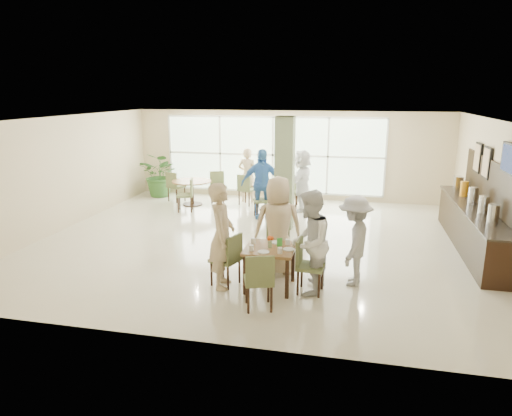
% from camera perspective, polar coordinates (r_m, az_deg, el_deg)
% --- Properties ---
extents(ground, '(10.00, 10.00, 0.00)m').
position_cam_1_polar(ground, '(10.65, 0.34, -4.11)').
color(ground, beige).
rests_on(ground, ground).
extents(room_shell, '(10.00, 10.00, 10.00)m').
position_cam_1_polar(room_shell, '(10.24, 0.35, 4.96)').
color(room_shell, white).
rests_on(room_shell, ground).
extents(window_bank, '(7.00, 0.04, 7.00)m').
position_cam_1_polar(window_bank, '(14.71, 2.10, 6.64)').
color(window_bank, silver).
rests_on(window_bank, ground).
extents(column, '(0.45, 0.45, 2.80)m').
position_cam_1_polar(column, '(11.39, 3.60, 4.34)').
color(column, '#748159').
rests_on(column, ground).
extents(main_table, '(0.86, 0.86, 0.75)m').
position_cam_1_polar(main_table, '(7.98, 1.76, -5.67)').
color(main_table, brown).
rests_on(main_table, ground).
extents(round_table_left, '(1.20, 1.20, 0.75)m').
position_cam_1_polar(round_table_left, '(14.03, -8.02, 2.78)').
color(round_table_left, brown).
rests_on(round_table_left, ground).
extents(round_table_right, '(1.05, 1.05, 0.75)m').
position_cam_1_polar(round_table_right, '(13.32, 1.72, 2.17)').
color(round_table_right, brown).
rests_on(round_table_right, ground).
extents(chairs_main_table, '(2.04, 2.10, 0.95)m').
position_cam_1_polar(chairs_main_table, '(8.01, 1.53, -6.87)').
color(chairs_main_table, '#535F34').
rests_on(chairs_main_table, ground).
extents(chairs_table_left, '(1.89, 1.84, 0.95)m').
position_cam_1_polar(chairs_table_left, '(14.05, -7.87, 2.32)').
color(chairs_table_left, '#535F34').
rests_on(chairs_table_left, ground).
extents(chairs_table_right, '(2.12, 1.94, 0.95)m').
position_cam_1_polar(chairs_table_right, '(13.35, 1.60, 1.82)').
color(chairs_table_right, '#535F34').
rests_on(chairs_table_right, ground).
extents(tabletop_clutter, '(0.81, 0.74, 0.21)m').
position_cam_1_polar(tabletop_clutter, '(7.91, 1.95, -4.59)').
color(tabletop_clutter, white).
rests_on(tabletop_clutter, main_table).
extents(buffet_counter, '(0.64, 4.70, 1.95)m').
position_cam_1_polar(buffet_counter, '(11.07, 25.49, -1.85)').
color(buffet_counter, black).
rests_on(buffet_counter, ground).
extents(wall_tv, '(0.06, 1.00, 0.58)m').
position_cam_1_polar(wall_tv, '(9.78, 29.24, 5.34)').
color(wall_tv, black).
rests_on(wall_tv, ground).
extents(framed_art_a, '(0.05, 0.55, 0.70)m').
position_cam_1_polar(framed_art_a, '(11.35, 26.87, 5.09)').
color(framed_art_a, black).
rests_on(framed_art_a, ground).
extents(framed_art_b, '(0.05, 0.55, 0.70)m').
position_cam_1_polar(framed_art_b, '(12.12, 25.98, 5.69)').
color(framed_art_b, black).
rests_on(framed_art_b, ground).
extents(potted_plant, '(1.59, 1.59, 1.45)m').
position_cam_1_polar(potted_plant, '(15.31, -11.79, 4.10)').
color(potted_plant, '#2F5D25').
rests_on(potted_plant, ground).
extents(teen_left, '(0.56, 0.75, 1.88)m').
position_cam_1_polar(teen_left, '(7.97, -4.29, -3.49)').
color(teen_left, '#C9AF86').
rests_on(teen_left, ground).
extents(teen_far, '(1.02, 0.75, 1.87)m').
position_cam_1_polar(teen_far, '(8.55, 2.78, -2.23)').
color(teen_far, '#C9AF86').
rests_on(teen_far, ground).
extents(teen_right, '(0.78, 0.95, 1.80)m').
position_cam_1_polar(teen_right, '(7.78, 6.69, -4.30)').
color(teen_right, white).
rests_on(teen_right, ground).
extents(teen_standing, '(0.74, 1.12, 1.63)m').
position_cam_1_polar(teen_standing, '(8.27, 12.18, -4.03)').
color(teen_standing, '#AEADB0').
rests_on(teen_standing, ground).
extents(adult_a, '(1.26, 0.99, 1.89)m').
position_cam_1_polar(adult_a, '(12.38, 0.68, 3.05)').
color(adult_a, '#427DC7').
rests_on(adult_a, ground).
extents(adult_b, '(1.07, 1.77, 1.78)m').
position_cam_1_polar(adult_b, '(13.22, 5.75, 3.45)').
color(adult_b, white).
rests_on(adult_b, ground).
extents(adult_standing, '(0.65, 0.46, 1.70)m').
position_cam_1_polar(adult_standing, '(14.23, -1.06, 4.14)').
color(adult_standing, '#C9AF86').
rests_on(adult_standing, ground).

